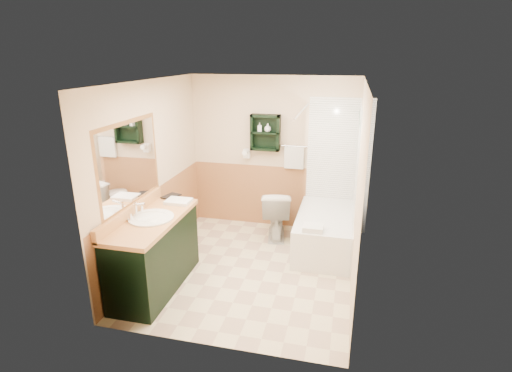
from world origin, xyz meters
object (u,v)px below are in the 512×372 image
Objects in this scene: wall_shelf at (265,133)px; soap_bottle_b at (268,128)px; bathtub at (326,231)px; toilet at (276,214)px; vanity at (154,253)px; vanity_book at (165,188)px; hair_dryer at (247,153)px; soap_bottle_a at (260,129)px.

soap_bottle_b is (0.04, -0.01, 0.07)m from wall_shelf.
soap_bottle_b is (-0.99, 0.58, 1.35)m from bathtub.
bathtub is 0.82m from toilet.
vanity is at bearing -114.30° from soap_bottle_b.
toilet is at bearing 162.46° from bathtub.
toilet is at bearing 53.74° from vanity_book.
wall_shelf reaches higher than toilet.
wall_shelf is at bearing 68.02° from vanity_book.
vanity is 6.04× the size of vanity_book.
vanity is 2.44m from bathtub.
bathtub is 2.34m from vanity_book.
bathtub is (1.92, 1.49, -0.18)m from vanity.
wall_shelf is 2.51m from vanity.
vanity reaches higher than bathtub.
toilet is at bearing -57.56° from soap_bottle_b.
wall_shelf reaches higher than hair_dryer.
vanity is (-0.59, -2.10, -0.75)m from hair_dryer.
soap_bottle_a is at bearing -8.07° from hair_dryer.
wall_shelf is 0.72× the size of toilet.
soap_bottle_b is at bearing 0.00° from soap_bottle_a.
toilet is 5.61× the size of soap_bottle_a.
hair_dryer is at bearing -43.31° from toilet.
soap_bottle_a is at bearing 180.00° from soap_bottle_b.
bathtub is at bearing -24.66° from hair_dryer.
vanity_book is (-0.76, -1.36, -0.18)m from hair_dryer.
vanity_book is (-0.17, 0.74, 0.57)m from vanity.
toilet is (1.15, 1.73, -0.08)m from vanity.
soap_bottle_a is (-0.09, -0.01, 0.05)m from wall_shelf.
soap_bottle_b reaches higher than vanity.
vanity is 0.94m from vanity_book.
soap_bottle_a reaches higher than hair_dryer.
vanity_book is (-1.31, -1.00, 0.65)m from toilet.
hair_dryer is at bearing 175.24° from wall_shelf.
toilet is (-0.77, 0.24, 0.10)m from bathtub.
vanity is (-0.89, -2.07, -1.10)m from wall_shelf.
hair_dryer is 1.02× the size of vanity_book.
wall_shelf reaches higher than soap_bottle_a.
vanity_book reaches higher than vanity.
bathtub is 1.83m from soap_bottle_a.
vanity_book is at bearing -119.18° from hair_dryer.
hair_dryer reaches higher than vanity.
vanity_book is (-2.08, -0.75, 0.75)m from bathtub.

